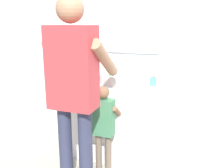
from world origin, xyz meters
name	(u,v)px	position (x,y,z in m)	size (l,w,h in m)	color
ground_plane	(107,166)	(0.00, 0.00, 0.00)	(14.00, 14.00, 0.00)	#9E998E
back_wall	(125,37)	(0.00, 0.62, 1.35)	(4.40, 0.10, 2.70)	silver
vanity_cabinet	(116,119)	(0.00, 0.30, 0.43)	(1.18, 0.54, 0.87)	white
sink_basin	(116,78)	(0.00, 0.28, 0.93)	(0.37, 0.37, 0.11)	silver
faucet	(122,72)	(0.00, 0.50, 0.95)	(0.18, 0.14, 0.18)	#B7BABF
toothbrush_cup	(153,81)	(0.41, 0.30, 0.92)	(0.07, 0.07, 0.21)	#4C8EB2
soap_bottle	(90,75)	(-0.33, 0.30, 0.94)	(0.06, 0.06, 0.17)	#B27FC6
child_toddler	(104,122)	(0.00, -0.10, 0.56)	(0.29, 0.29, 0.93)	#6B5B4C
adult_parent	(74,80)	(-0.14, -0.43, 1.05)	(0.54, 0.57, 1.75)	#2D334C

